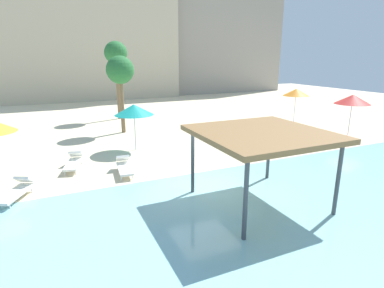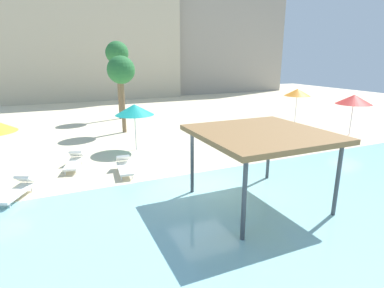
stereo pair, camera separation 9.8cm
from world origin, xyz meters
TOP-DOWN VIEW (x-y plane):
  - ground_plane at (0.00, 0.00)m, footprint 80.00×80.00m
  - lagoon_water at (0.00, -5.25)m, footprint 44.00×13.50m
  - shade_pavilion at (1.12, -2.14)m, footprint 4.33×4.33m
  - beach_umbrella_red_0 at (13.09, 3.91)m, footprint 2.32×2.32m
  - beach_umbrella_orange_2 at (12.05, 8.15)m, footprint 2.00×2.00m
  - beach_umbrella_teal_3 at (-1.24, 6.45)m, footprint 2.20×2.20m
  - lounge_chair_0 at (-6.97, 1.95)m, footprint 1.38×1.96m
  - lounge_chair_3 at (-2.67, 2.98)m, footprint 0.78×1.95m
  - lounge_chair_4 at (-4.75, 4.61)m, footprint 1.08×1.99m
  - palm_tree_0 at (-0.12, 16.39)m, footprint 1.90×1.90m
  - palm_tree_2 at (-0.93, 11.10)m, footprint 1.90×1.90m
  - hotel_block_0 at (-0.16, 33.24)m, footprint 21.38×8.83m
  - hotel_block_1 at (16.52, 34.91)m, footprint 23.72×9.83m

SIDE VIEW (x-z plane):
  - ground_plane at x=0.00m, z-range 0.00..0.00m
  - lagoon_water at x=0.00m, z-range 0.00..0.04m
  - lounge_chair_0 at x=-6.97m, z-range -0.04..0.70m
  - lounge_chair_3 at x=-2.67m, z-range -0.04..0.70m
  - lounge_chair_4 at x=-4.75m, z-range -0.04..0.70m
  - beach_umbrella_teal_3 at x=-1.24m, z-range 1.02..3.68m
  - beach_umbrella_red_0 at x=13.09m, z-range 1.07..3.86m
  - shade_pavilion at x=1.12m, z-range 1.20..3.93m
  - beach_umbrella_orange_2 at x=12.05m, z-range 1.14..3.98m
  - palm_tree_2 at x=-0.93m, z-range 1.61..6.92m
  - palm_tree_0 at x=-0.12m, z-range 2.14..8.65m
  - hotel_block_1 at x=16.52m, z-range 0.00..18.92m
  - hotel_block_0 at x=-0.16m, z-range 0.00..19.30m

